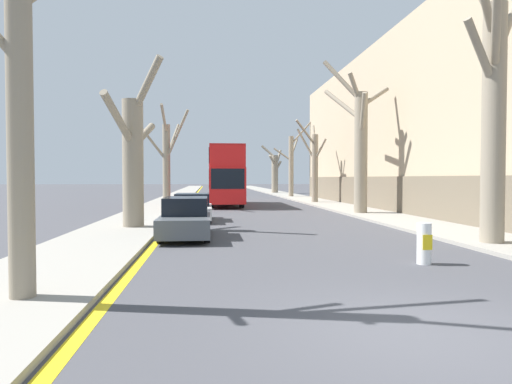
# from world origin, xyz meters

# --- Properties ---
(ground_plane) EXTENTS (300.00, 300.00, 0.00)m
(ground_plane) POSITION_xyz_m (0.00, 0.00, 0.00)
(ground_plane) COLOR #424247
(sidewalk_left) EXTENTS (3.15, 120.00, 0.12)m
(sidewalk_left) POSITION_xyz_m (-6.32, 50.00, 0.06)
(sidewalk_left) COLOR gray
(sidewalk_left) RESTS_ON ground
(sidewalk_right) EXTENTS (3.15, 120.00, 0.12)m
(sidewalk_right) POSITION_xyz_m (6.32, 50.00, 0.06)
(sidewalk_right) COLOR gray
(sidewalk_right) RESTS_ON ground
(building_facade_right) EXTENTS (10.08, 37.87, 10.91)m
(building_facade_right) POSITION_xyz_m (12.88, 23.45, 5.45)
(building_facade_right) COLOR tan
(building_facade_right) RESTS_ON ground
(kerb_line_stripe) EXTENTS (0.24, 120.00, 0.01)m
(kerb_line_stripe) POSITION_xyz_m (-4.57, 50.00, 0.00)
(kerb_line_stripe) COLOR yellow
(kerb_line_stripe) RESTS_ON ground
(street_tree_left_0) EXTENTS (4.02, 1.70, 8.59)m
(street_tree_left_0) POSITION_xyz_m (-5.93, 2.06, 3.98)
(street_tree_left_0) COLOR gray
(street_tree_left_0) RESTS_ON ground
(street_tree_left_1) EXTENTS (2.21, 3.98, 6.81)m
(street_tree_left_1) POSITION_xyz_m (-5.89, 13.01, 2.93)
(street_tree_left_1) COLOR gray
(street_tree_left_1) RESTS_ON ground
(street_tree_left_2) EXTENTS (3.65, 4.91, 6.75)m
(street_tree_left_2) POSITION_xyz_m (-5.72, 25.55, 3.33)
(street_tree_left_2) COLOR gray
(street_tree_left_2) RESTS_ON ground
(street_tree_right_0) EXTENTS (3.43, 3.30, 8.68)m
(street_tree_right_0) POSITION_xyz_m (5.73, 7.27, 4.22)
(street_tree_right_0) COLOR gray
(street_tree_right_0) RESTS_ON ground
(street_tree_right_1) EXTENTS (3.81, 4.04, 8.98)m
(street_tree_right_1) POSITION_xyz_m (5.65, 19.45, 4.09)
(street_tree_right_1) COLOR gray
(street_tree_right_1) RESTS_ON ground
(street_tree_right_2) EXTENTS (2.55, 2.80, 6.78)m
(street_tree_right_2) POSITION_xyz_m (5.75, 31.05, 3.25)
(street_tree_right_2) COLOR gray
(street_tree_right_2) RESTS_ON ground
(street_tree_right_3) EXTENTS (4.30, 2.75, 8.51)m
(street_tree_right_3) POSITION_xyz_m (5.99, 42.74, 3.66)
(street_tree_right_3) COLOR gray
(street_tree_right_3) RESTS_ON ground
(street_tree_right_4) EXTENTS (3.02, 3.08, 6.55)m
(street_tree_right_4) POSITION_xyz_m (5.95, 55.20, 2.95)
(street_tree_right_4) COLOR gray
(street_tree_right_4) RESTS_ON ground
(double_decker_bus) EXTENTS (2.46, 10.09, 4.35)m
(double_decker_bus) POSITION_xyz_m (-1.65, 28.96, 2.46)
(double_decker_bus) COLOR red
(double_decker_bus) RESTS_ON ground
(parked_car_0) EXTENTS (1.70, 4.29, 1.41)m
(parked_car_0) POSITION_xyz_m (-3.67, 10.31, 0.66)
(parked_car_0) COLOR #4C5156
(parked_car_0) RESTS_ON ground
(parked_car_1) EXTENTS (1.86, 4.18, 1.33)m
(parked_car_1) POSITION_xyz_m (-3.67, 16.62, 0.63)
(parked_car_1) COLOR silver
(parked_car_1) RESTS_ON ground
(traffic_bollard) EXTENTS (0.34, 0.35, 1.00)m
(traffic_bollard) POSITION_xyz_m (2.33, 4.73, 0.50)
(traffic_bollard) COLOR white
(traffic_bollard) RESTS_ON ground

